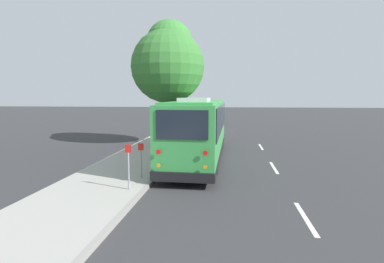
{
  "coord_description": "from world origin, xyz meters",
  "views": [
    {
      "loc": [
        -16.38,
        -1.22,
        3.37
      ],
      "look_at": [
        1.22,
        0.97,
        1.3
      ],
      "focal_mm": 28.0,
      "sensor_mm": 36.0,
      "label": 1
    }
  ],
  "objects_px": {
    "sign_post_far": "(141,160)",
    "shuttle_bus": "(199,126)",
    "fire_hydrant": "(188,131)",
    "street_tree": "(168,62)",
    "parked_sedan_white": "(208,125)",
    "sign_post_near": "(129,166)",
    "parked_sedan_black": "(215,119)"
  },
  "relations": [
    {
      "from": "sign_post_far",
      "to": "shuttle_bus",
      "type": "bearing_deg",
      "value": -21.72
    },
    {
      "from": "sign_post_far",
      "to": "fire_hydrant",
      "type": "xyz_separation_m",
      "value": [
        13.14,
        -0.07,
        -0.32
      ]
    },
    {
      "from": "street_tree",
      "to": "fire_hydrant",
      "type": "distance_m",
      "value": 6.34
    },
    {
      "from": "shuttle_bus",
      "to": "sign_post_far",
      "type": "bearing_deg",
      "value": 158.99
    },
    {
      "from": "parked_sedan_white",
      "to": "sign_post_far",
      "type": "height_order",
      "value": "sign_post_far"
    },
    {
      "from": "street_tree",
      "to": "parked_sedan_white",
      "type": "bearing_deg",
      "value": -14.66
    },
    {
      "from": "parked_sedan_white",
      "to": "sign_post_near",
      "type": "height_order",
      "value": "sign_post_near"
    },
    {
      "from": "sign_post_far",
      "to": "sign_post_near",
      "type": "bearing_deg",
      "value": 180.0
    },
    {
      "from": "sign_post_near",
      "to": "fire_hydrant",
      "type": "xyz_separation_m",
      "value": [
        14.62,
        -0.07,
        -0.41
      ]
    },
    {
      "from": "sign_post_far",
      "to": "fire_hydrant",
      "type": "height_order",
      "value": "sign_post_far"
    },
    {
      "from": "fire_hydrant",
      "to": "sign_post_near",
      "type": "bearing_deg",
      "value": 179.74
    },
    {
      "from": "parked_sedan_white",
      "to": "street_tree",
      "type": "height_order",
      "value": "street_tree"
    },
    {
      "from": "fire_hydrant",
      "to": "sign_post_far",
      "type": "bearing_deg",
      "value": 179.71
    },
    {
      "from": "parked_sedan_black",
      "to": "fire_hydrant",
      "type": "relative_size",
      "value": 5.66
    },
    {
      "from": "shuttle_bus",
      "to": "parked_sedan_white",
      "type": "bearing_deg",
      "value": 2.74
    },
    {
      "from": "parked_sedan_white",
      "to": "sign_post_near",
      "type": "xyz_separation_m",
      "value": [
        -19.71,
        1.36,
        0.37
      ]
    },
    {
      "from": "parked_sedan_black",
      "to": "fire_hydrant",
      "type": "height_order",
      "value": "parked_sedan_black"
    },
    {
      "from": "shuttle_bus",
      "to": "street_tree",
      "type": "distance_m",
      "value": 7.03
    },
    {
      "from": "shuttle_bus",
      "to": "parked_sedan_white",
      "type": "height_order",
      "value": "shuttle_bus"
    },
    {
      "from": "parked_sedan_white",
      "to": "sign_post_near",
      "type": "distance_m",
      "value": 19.76
    },
    {
      "from": "sign_post_near",
      "to": "parked_sedan_black",
      "type": "bearing_deg",
      "value": -3.57
    },
    {
      "from": "fire_hydrant",
      "to": "parked_sedan_white",
      "type": "bearing_deg",
      "value": -14.31
    },
    {
      "from": "parked_sedan_black",
      "to": "fire_hydrant",
      "type": "distance_m",
      "value": 12.29
    },
    {
      "from": "parked_sedan_white",
      "to": "street_tree",
      "type": "distance_m",
      "value": 10.22
    },
    {
      "from": "parked_sedan_white",
      "to": "fire_hydrant",
      "type": "xyz_separation_m",
      "value": [
        -5.09,
        1.3,
        -0.05
      ]
    },
    {
      "from": "shuttle_bus",
      "to": "street_tree",
      "type": "xyz_separation_m",
      "value": [
        5.08,
        2.71,
        4.03
      ]
    },
    {
      "from": "parked_sedan_black",
      "to": "sign_post_far",
      "type": "bearing_deg",
      "value": -179.45
    },
    {
      "from": "street_tree",
      "to": "sign_post_near",
      "type": "relative_size",
      "value": 5.46
    },
    {
      "from": "parked_sedan_white",
      "to": "sign_post_far",
      "type": "relative_size",
      "value": 3.42
    },
    {
      "from": "fire_hydrant",
      "to": "parked_sedan_black",
      "type": "bearing_deg",
      "value": -7.51
    },
    {
      "from": "street_tree",
      "to": "sign_post_near",
      "type": "distance_m",
      "value": 12.23
    },
    {
      "from": "sign_post_near",
      "to": "sign_post_far",
      "type": "xyz_separation_m",
      "value": [
        1.48,
        0.0,
        -0.1
      ]
    }
  ]
}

